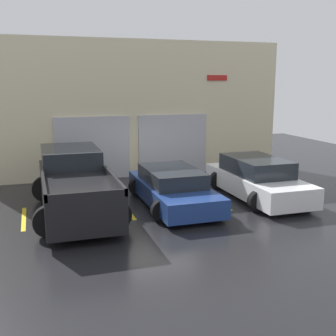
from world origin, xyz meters
TOP-DOWN VIEW (x-y plane):
  - ground_plane at (0.00, 0.00)m, footprint 28.00×28.00m
  - shophouse_building at (-0.01, 3.29)m, footprint 12.50×0.68m
  - pickup_truck at (-2.99, -1.16)m, footprint 2.51×5.52m
  - sedan_white at (2.99, -1.41)m, footprint 2.19×4.63m
  - sedan_side at (0.00, -1.41)m, footprint 2.21×4.56m
  - parking_stripe_far_left at (-4.49, -1.44)m, footprint 0.12×2.20m
  - parking_stripe_left at (-1.50, -1.44)m, footprint 0.12×2.20m
  - parking_stripe_centre at (1.50, -1.44)m, footprint 0.12×2.20m
  - parking_stripe_right at (4.49, -1.44)m, footprint 0.12×2.20m

SIDE VIEW (x-z plane):
  - ground_plane at x=0.00m, z-range 0.00..0.00m
  - parking_stripe_far_left at x=-4.49m, z-range 0.00..0.01m
  - parking_stripe_left at x=-1.50m, z-range 0.00..0.01m
  - parking_stripe_centre at x=1.50m, z-range 0.00..0.01m
  - parking_stripe_right at x=4.49m, z-range 0.00..0.01m
  - sedan_side at x=0.00m, z-range -0.03..1.13m
  - sedan_white at x=2.99m, z-range -0.04..1.30m
  - pickup_truck at x=-2.99m, z-range -0.04..1.71m
  - shophouse_building at x=-0.01m, z-range -0.04..5.45m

